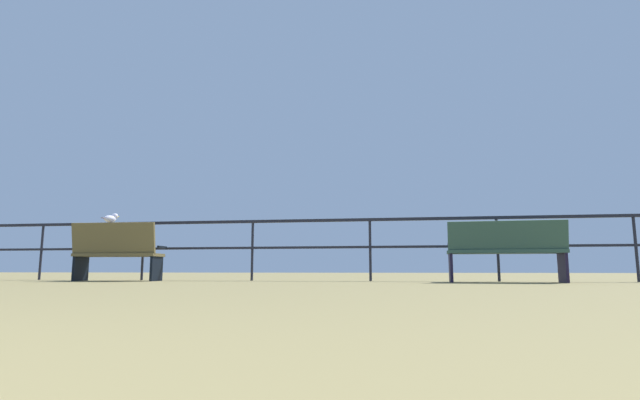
{
  "coord_description": "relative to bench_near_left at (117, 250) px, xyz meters",
  "views": [
    {
      "loc": [
        1.45,
        0.9,
        0.19
      ],
      "look_at": [
        0.25,
        8.5,
        1.3
      ],
      "focal_mm": 27.1,
      "sensor_mm": 36.0,
      "label": 1
    }
  ],
  "objects": [
    {
      "name": "bench_near_left",
      "position": [
        0.0,
        0.0,
        0.0
      ],
      "size": [
        1.43,
        0.72,
        0.95
      ],
      "color": "brown",
      "rests_on": "ground_plane"
    },
    {
      "name": "seagull_on_rail",
      "position": [
        -0.59,
        0.71,
        0.62
      ],
      "size": [
        0.21,
        0.38,
        0.18
      ],
      "color": "white",
      "rests_on": "pier_railing"
    },
    {
      "name": "bench_near_right",
      "position": [
        6.17,
        0.01,
        -0.01
      ],
      "size": [
        1.67,
        0.71,
        0.89
      ],
      "color": "#2E4D41",
      "rests_on": "ground_plane"
    },
    {
      "name": "pier_railing",
      "position": [
        3.14,
        0.69,
        0.27
      ],
      "size": [
        22.43,
        0.05,
        1.04
      ],
      "color": "black",
      "rests_on": "ground_plane"
    }
  ]
}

